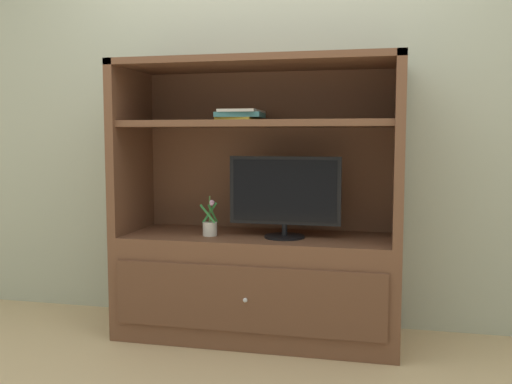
# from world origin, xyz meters

# --- Properties ---
(ground_plane) EXTENTS (8.00, 8.00, 0.00)m
(ground_plane) POSITION_xyz_m (0.00, 0.00, 0.00)
(ground_plane) COLOR tan
(painted_rear_wall) EXTENTS (6.00, 0.10, 2.80)m
(painted_rear_wall) POSITION_xyz_m (0.00, 0.75, 1.40)
(painted_rear_wall) COLOR #ADB29E
(painted_rear_wall) RESTS_ON ground_plane
(media_console) EXTENTS (1.58, 0.59, 1.56)m
(media_console) POSITION_xyz_m (0.00, 0.41, 0.49)
(media_console) COLOR brown
(media_console) RESTS_ON ground_plane
(tv_monitor) EXTENTS (0.62, 0.22, 0.45)m
(tv_monitor) POSITION_xyz_m (0.16, 0.35, 0.82)
(tv_monitor) COLOR black
(tv_monitor) RESTS_ON media_console
(potted_plant) EXTENTS (0.10, 0.10, 0.22)m
(potted_plant) POSITION_xyz_m (-0.26, 0.32, 0.64)
(potted_plant) COLOR beige
(potted_plant) RESTS_ON media_console
(magazine_stack) EXTENTS (0.27, 0.34, 0.06)m
(magazine_stack) POSITION_xyz_m (-0.10, 0.40, 1.26)
(magazine_stack) COLOR gold
(magazine_stack) RESTS_ON media_console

